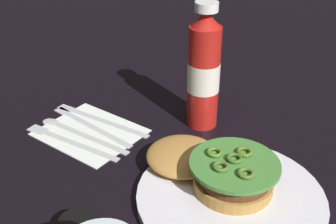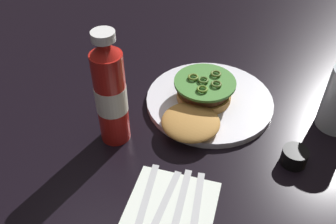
% 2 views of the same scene
% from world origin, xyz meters
% --- Properties ---
extents(ground_plane, '(3.00, 3.00, 0.00)m').
position_xyz_m(ground_plane, '(0.00, 0.00, 0.00)').
color(ground_plane, black).
extents(dinner_plate, '(0.27, 0.27, 0.01)m').
position_xyz_m(dinner_plate, '(-0.05, -0.02, 0.01)').
color(dinner_plate, white).
rests_on(dinner_plate, ground_plane).
extents(burger_sandwich, '(0.21, 0.14, 0.05)m').
position_xyz_m(burger_sandwich, '(-0.02, -0.04, 0.03)').
color(burger_sandwich, '#B57F3C').
rests_on(burger_sandwich, dinner_plate).
extents(ketchup_bottle, '(0.06, 0.06, 0.23)m').
position_xyz_m(ketchup_bottle, '(0.08, -0.19, 0.11)').
color(ketchup_bottle, red).
rests_on(ketchup_bottle, ground_plane).
extents(napkin, '(0.19, 0.16, 0.00)m').
position_xyz_m(napkin, '(0.24, -0.06, 0.00)').
color(napkin, white).
rests_on(napkin, ground_plane).
extents(butter_knife, '(0.21, 0.02, 0.00)m').
position_xyz_m(butter_knife, '(0.26, -0.10, 0.00)').
color(butter_knife, silver).
rests_on(butter_knife, napkin).
extents(steak_knife, '(0.20, 0.05, 0.00)m').
position_xyz_m(steak_knife, '(0.26, -0.08, 0.00)').
color(steak_knife, silver).
rests_on(steak_knife, napkin).
extents(spoon_utensil, '(0.20, 0.03, 0.00)m').
position_xyz_m(spoon_utensil, '(0.27, -0.05, 0.00)').
color(spoon_utensil, silver).
rests_on(spoon_utensil, napkin).
extents(fork_utensil, '(0.20, 0.02, 0.00)m').
position_xyz_m(fork_utensil, '(0.26, -0.02, 0.00)').
color(fork_utensil, silver).
rests_on(fork_utensil, napkin).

